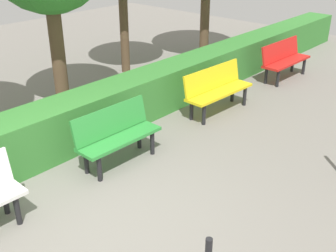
{
  "coord_description": "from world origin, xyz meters",
  "views": [
    {
      "loc": [
        2.59,
        3.38,
        3.28
      ],
      "look_at": [
        -1.65,
        -0.39,
        0.55
      ],
      "focal_mm": 44.85,
      "sensor_mm": 36.0,
      "label": 1
    }
  ],
  "objects": [
    {
      "name": "bench_green",
      "position": [
        -1.06,
        -0.9,
        0.48
      ],
      "size": [
        1.36,
        0.49,
        0.86
      ],
      "rotation": [
        0.0,
        0.0,
        -0.02
      ],
      "color": "#2D8C38",
      "rests_on": "ground_plane"
    },
    {
      "name": "hedge_row",
      "position": [
        -1.14,
        -1.84,
        0.4
      ],
      "size": [
        18.48,
        0.71,
        0.8
      ],
      "primitive_type": "cube",
      "color": "#387F33",
      "rests_on": "ground_plane"
    },
    {
      "name": "bench_yellow",
      "position": [
        -3.62,
        -0.91,
        0.48
      ],
      "size": [
        1.58,
        0.53,
        0.86
      ],
      "rotation": [
        0.0,
        0.0,
        -0.05
      ],
      "color": "yellow",
      "rests_on": "ground_plane"
    },
    {
      "name": "bench_red",
      "position": [
        -6.26,
        -0.88,
        0.48
      ],
      "size": [
        1.53,
        0.51,
        0.86
      ],
      "rotation": [
        0.0,
        0.0,
        -0.03
      ],
      "color": "red",
      "rests_on": "ground_plane"
    },
    {
      "name": "ground_plane",
      "position": [
        0.0,
        0.0,
        0.0
      ],
      "size": [
        22.48,
        22.48,
        0.0
      ],
      "primitive_type": "plane",
      "color": "gray"
    }
  ]
}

